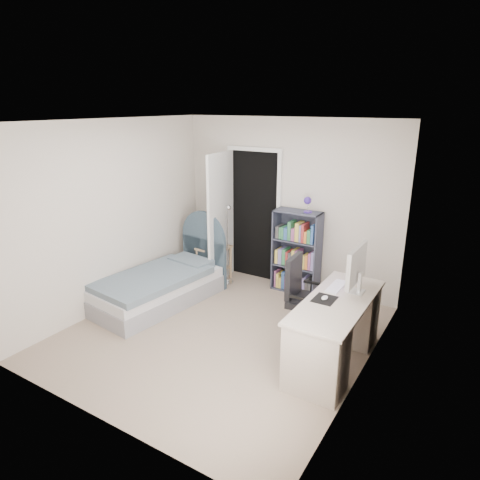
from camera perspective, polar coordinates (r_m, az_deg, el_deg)
The scene contains 8 objects.
room_shell at distance 4.85m, azimuth -2.85°, elevation 0.65°, with size 3.50×3.70×2.60m.
door at distance 6.54m, azimuth -0.99°, elevation 3.24°, with size 0.92×0.83×2.06m.
bed at distance 6.12m, azimuth -10.21°, elevation -5.80°, with size 1.09×1.96×1.15m.
nightstand at distance 6.71m, azimuth -3.57°, elevation -1.91°, with size 0.44×0.44×0.63m.
floor_lamp at distance 6.51m, azimuth -1.63°, elevation -1.64°, with size 0.18×0.18×1.25m.
bookcase at distance 6.30m, azimuth 7.58°, elevation -1.95°, with size 0.68×0.29×1.45m.
desk at distance 4.72m, azimuth 12.65°, elevation -11.44°, with size 0.61×1.52×1.25m.
office_chair at distance 5.11m, azimuth 8.34°, elevation -7.08°, with size 0.52×0.53×1.00m.
Camera 1 is at (2.63, -3.82, 2.68)m, focal length 32.00 mm.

